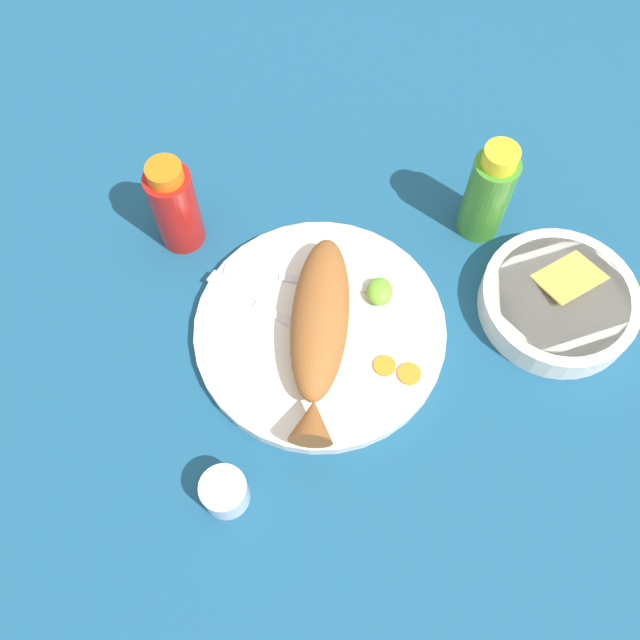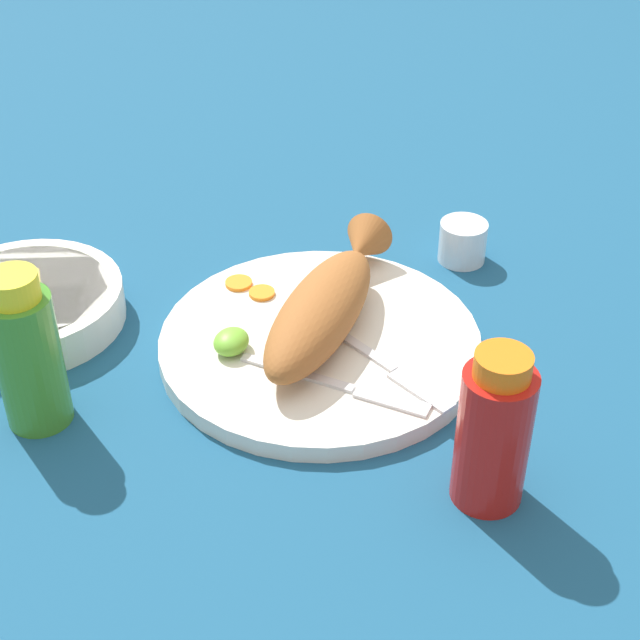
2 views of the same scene
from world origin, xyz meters
The scene contains 12 objects.
ground_plane centered at (0.00, 0.00, 0.00)m, with size 4.00×4.00×0.00m, color navy.
main_plate centered at (0.00, 0.00, 0.01)m, with size 0.32×0.32×0.02m, color silver.
fried_fish centered at (-0.02, 0.00, 0.05)m, with size 0.27×0.07×0.06m.
fork_near centered at (0.03, 0.08, 0.02)m, with size 0.10×0.17×0.00m.
fork_far centered at (0.07, 0.05, 0.02)m, with size 0.03×0.19×0.00m.
carrot_slice_near centered at (-0.05, -0.08, 0.02)m, with size 0.03×0.03×0.00m, color orange.
carrot_slice_mid centered at (-0.06, -0.11, 0.02)m, with size 0.03×0.03×0.00m, color orange.
lime_wedge_main centered at (0.05, -0.07, 0.03)m, with size 0.04×0.03×0.02m, color #6BB233.
hot_sauce_bottle_red centered at (0.13, 0.20, 0.07)m, with size 0.06×0.06×0.15m.
hot_sauce_bottle_green centered at (0.18, -0.20, 0.07)m, with size 0.06×0.06×0.15m.
salt_cup centered at (-0.21, 0.09, 0.02)m, with size 0.05×0.05×0.05m.
guacamole_bowl centered at (0.06, -0.30, 0.02)m, with size 0.20×0.20×0.05m.
Camera 2 is at (0.72, 0.26, 0.60)m, focal length 55.00 mm.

